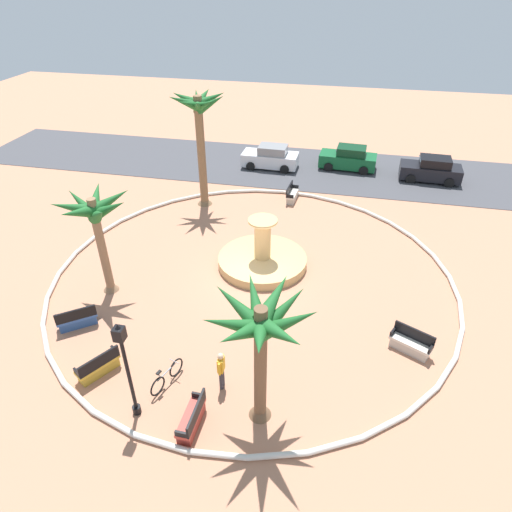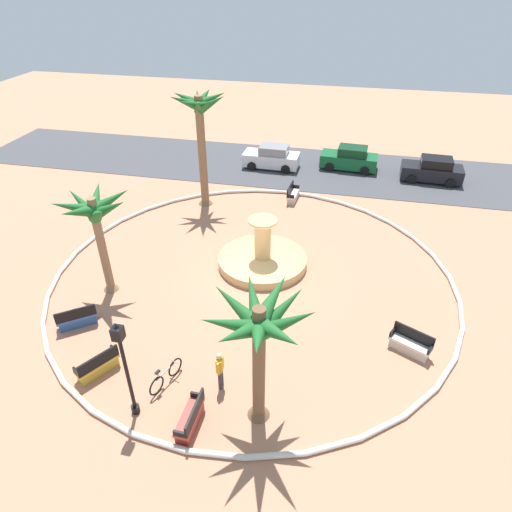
# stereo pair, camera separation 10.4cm
# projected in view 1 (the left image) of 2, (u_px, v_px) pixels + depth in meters

# --- Properties ---
(ground_plane) EXTENTS (80.00, 80.00, 0.00)m
(ground_plane) POSITION_uv_depth(u_px,v_px,m) (253.00, 277.00, 21.36)
(ground_plane) COLOR tan
(plaza_curb) EXTENTS (18.99, 18.99, 0.20)m
(plaza_curb) POSITION_uv_depth(u_px,v_px,m) (253.00, 275.00, 21.30)
(plaza_curb) COLOR silver
(plaza_curb) RESTS_ON ground
(street_asphalt) EXTENTS (48.00, 8.00, 0.03)m
(street_asphalt) POSITION_uv_depth(u_px,v_px,m) (293.00, 167.00, 32.65)
(street_asphalt) COLOR #424247
(street_asphalt) RESTS_ON ground
(fountain) EXTENTS (4.40, 4.40, 2.56)m
(fountain) POSITION_uv_depth(u_px,v_px,m) (262.00, 259.00, 22.04)
(fountain) COLOR tan
(fountain) RESTS_ON ground
(palm_tree_near_fountain) EXTENTS (3.46, 3.66, 4.91)m
(palm_tree_near_fountain) POSITION_uv_depth(u_px,v_px,m) (261.00, 329.00, 12.75)
(palm_tree_near_fountain) COLOR brown
(palm_tree_near_fountain) RESTS_ON ground
(palm_tree_by_curb) EXTENTS (3.16, 3.30, 4.92)m
(palm_tree_by_curb) POSITION_uv_depth(u_px,v_px,m) (95.00, 217.00, 18.41)
(palm_tree_by_curb) COLOR #8E6B4C
(palm_tree_by_curb) RESTS_ON ground
(palm_tree_mid_plaza) EXTENTS (3.28, 3.32, 6.84)m
(palm_tree_mid_plaza) POSITION_uv_depth(u_px,v_px,m) (199.00, 121.00, 24.88)
(palm_tree_mid_plaza) COLOR brown
(palm_tree_mid_plaza) RESTS_ON ground
(bench_east) EXTENTS (0.62, 1.63, 1.00)m
(bench_east) POSITION_uv_depth(u_px,v_px,m) (292.00, 195.00, 28.01)
(bench_east) COLOR beige
(bench_east) RESTS_ON ground
(bench_west) EXTENTS (0.54, 1.61, 1.00)m
(bench_west) POSITION_uv_depth(u_px,v_px,m) (192.00, 419.00, 14.33)
(bench_west) COLOR #B73D33
(bench_west) RESTS_ON ground
(bench_north) EXTENTS (1.65, 1.16, 1.00)m
(bench_north) POSITION_uv_depth(u_px,v_px,m) (411.00, 344.00, 17.13)
(bench_north) COLOR beige
(bench_north) RESTS_ON ground
(bench_southeast) EXTENTS (1.58, 1.37, 1.00)m
(bench_southeast) POSITION_uv_depth(u_px,v_px,m) (77.00, 320.00, 18.30)
(bench_southeast) COLOR #335BA8
(bench_southeast) RESTS_ON ground
(bench_southwest) EXTENTS (1.26, 1.63, 1.00)m
(bench_southwest) POSITION_uv_depth(u_px,v_px,m) (99.00, 367.00, 16.18)
(bench_southwest) COLOR gold
(bench_southwest) RESTS_ON ground
(lamppost) EXTENTS (0.32, 0.32, 3.98)m
(lamppost) POSITION_uv_depth(u_px,v_px,m) (126.00, 364.00, 13.67)
(lamppost) COLOR black
(lamppost) RESTS_ON ground
(bicycle_by_lamppost) EXTENTS (0.67, 1.65, 0.94)m
(bicycle_by_lamppost) POSITION_uv_depth(u_px,v_px,m) (167.00, 376.00, 15.77)
(bicycle_by_lamppost) COLOR black
(bicycle_by_lamppost) RESTS_ON ground
(person_cyclist_helmet) EXTENTS (0.22, 0.53, 1.63)m
(person_cyclist_helmet) POSITION_uv_depth(u_px,v_px,m) (221.00, 369.00, 15.37)
(person_cyclist_helmet) COLOR #33333D
(person_cyclist_helmet) RESTS_ON ground
(parked_car_leftmost) EXTENTS (4.04, 2.00, 1.67)m
(parked_car_leftmost) POSITION_uv_depth(u_px,v_px,m) (271.00, 157.00, 32.18)
(parked_car_leftmost) COLOR silver
(parked_car_leftmost) RESTS_ON ground
(parked_car_second) EXTENTS (4.10, 2.12, 1.67)m
(parked_car_second) POSITION_uv_depth(u_px,v_px,m) (348.00, 159.00, 32.00)
(parked_car_second) COLOR #145B2D
(parked_car_second) RESTS_ON ground
(parked_car_third) EXTENTS (4.07, 2.06, 1.67)m
(parked_car_third) POSITION_uv_depth(u_px,v_px,m) (431.00, 170.00, 30.29)
(parked_car_third) COLOR black
(parked_car_third) RESTS_ON ground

